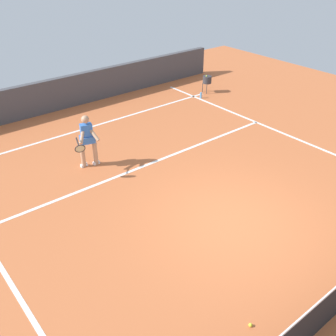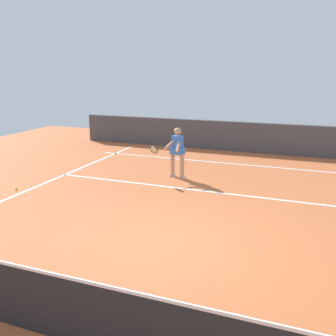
% 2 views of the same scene
% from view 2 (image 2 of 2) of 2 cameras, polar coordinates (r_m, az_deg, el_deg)
% --- Properties ---
extents(ground_plane, '(23.99, 23.99, 0.00)m').
position_cam_2_polar(ground_plane, '(7.40, -0.37, -11.40)').
color(ground_plane, '#C66638').
extents(court_back_wall, '(14.55, 0.24, 1.20)m').
position_cam_2_polar(court_back_wall, '(15.53, 11.77, 4.61)').
color(court_back_wall, '#47474C').
rests_on(court_back_wall, ground).
extents(baseline_marking, '(10.55, 0.10, 0.01)m').
position_cam_2_polar(baseline_marking, '(13.54, 10.08, 0.62)').
color(baseline_marking, white).
rests_on(baseline_marking, ground).
extents(service_line_marking, '(9.55, 0.10, 0.01)m').
position_cam_2_polar(service_line_marking, '(10.40, 6.47, -3.59)').
color(service_line_marking, white).
rests_on(service_line_marking, ground).
extents(court_net, '(10.23, 0.08, 1.00)m').
position_cam_2_polar(court_net, '(4.93, -13.79, -20.35)').
color(court_net, '#4C4C51').
rests_on(court_net, ground).
extents(tennis_player, '(0.95, 0.88, 1.55)m').
position_cam_2_polar(tennis_player, '(11.48, 1.31, 2.64)').
color(tennis_player, tan).
rests_on(tennis_player, ground).
extents(tennis_ball_mid, '(0.07, 0.07, 0.07)m').
position_cam_2_polar(tennis_ball_mid, '(11.30, -22.01, -2.95)').
color(tennis_ball_mid, '#D1E533').
rests_on(tennis_ball_mid, ground).
extents(tennis_ball_far, '(0.07, 0.07, 0.07)m').
position_cam_2_polar(tennis_ball_far, '(6.75, -23.67, -15.21)').
color(tennis_ball_far, '#D1E533').
rests_on(tennis_ball_far, ground).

